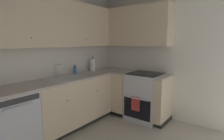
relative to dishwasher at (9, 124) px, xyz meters
name	(u,v)px	position (x,y,z in m)	size (l,w,h in m)	color
wall_back	(38,59)	(0.66, 0.33, 0.80)	(3.68, 0.05, 2.47)	silver
wall_right	(179,57)	(2.47, -1.43, 0.80)	(0.05, 3.56, 2.47)	silver
dishwasher	(9,124)	(0.00, 0.00, 0.00)	(0.60, 0.63, 0.87)	silver
lower_cabinets_back	(72,102)	(1.08, 0.00, 0.00)	(1.54, 0.62, 0.87)	beige
countertop_back	(71,78)	(1.07, 0.00, 0.45)	(2.75, 0.60, 0.04)	#B7A89E
lower_cabinets_right	(137,96)	(2.15, -0.74, 0.00)	(0.62, 1.06, 0.87)	beige
countertop_right	(138,74)	(2.15, -0.74, 0.45)	(0.60, 1.06, 0.03)	#B7A89E
oven_range	(145,96)	(2.16, -0.90, 0.02)	(0.68, 0.62, 1.05)	silver
upper_cabinets_back	(56,23)	(0.91, 0.14, 1.38)	(2.43, 0.34, 0.78)	beige
upper_cabinets_right	(132,27)	(2.29, -0.50, 1.38)	(0.32, 1.61, 0.78)	beige
sink	(65,81)	(0.91, -0.03, 0.43)	(0.68, 0.40, 0.10)	#B7B7BC
faucet	(57,69)	(0.91, 0.18, 0.61)	(0.07, 0.16, 0.25)	silver
soap_bottle	(75,70)	(1.33, 0.18, 0.54)	(0.06, 0.06, 0.17)	#3F72BF
paper_towel_roll	(93,65)	(1.80, 0.16, 0.60)	(0.11, 0.11, 0.31)	white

